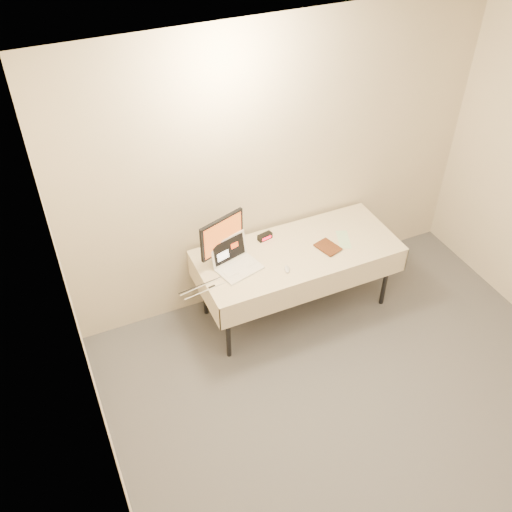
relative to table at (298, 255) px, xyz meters
name	(u,v)px	position (x,y,z in m)	size (l,w,h in m)	color
ground	(421,486)	(0.00, -2.05, -0.68)	(5.00, 5.00, 0.00)	#444449
back_wall	(278,168)	(0.00, 0.45, 0.67)	(4.00, 0.10, 2.70)	beige
table	(298,255)	(0.00, 0.00, 0.00)	(1.86, 0.81, 0.74)	black
laptop	(235,261)	(-0.61, 0.03, 0.12)	(0.43, 0.39, 0.26)	white
monitor	(222,237)	(-0.68, 0.13, 0.34)	(0.44, 0.20, 0.47)	black
book	(322,242)	(0.18, -0.11, 0.17)	(0.16, 0.02, 0.22)	brown
alarm_clock	(265,237)	(-0.21, 0.27, 0.09)	(0.15, 0.08, 0.06)	black
clicker	(287,269)	(-0.22, -0.21, 0.07)	(0.05, 0.10, 0.02)	silver
paper_form	(344,239)	(0.46, -0.04, 0.06)	(0.11, 0.27, 0.00)	#AED8AC
usb_dongle	(212,287)	(-0.89, -0.14, 0.07)	(0.06, 0.02, 0.01)	black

